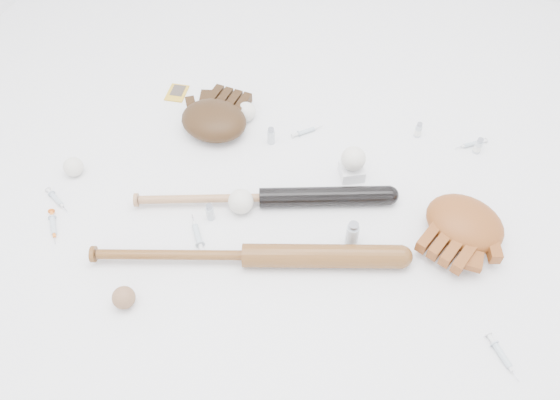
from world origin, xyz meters
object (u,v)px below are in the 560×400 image
(bat_dark, at_px, (262,198))
(bat_wood, at_px, (246,255))
(pedestal, at_px, (351,171))
(glove_dark, at_px, (214,120))

(bat_dark, bearing_deg, bat_wood, -102.48)
(bat_dark, distance_m, pedestal, 0.32)
(bat_dark, distance_m, bat_wood, 0.23)
(bat_dark, distance_m, glove_dark, 0.38)
(bat_dark, xyz_separation_m, glove_dark, (-0.26, 0.28, 0.02))
(pedestal, bearing_deg, bat_dark, -141.72)
(bat_dark, bearing_deg, glove_dark, 116.44)
(bat_wood, relative_size, pedestal, 12.55)
(glove_dark, xyz_separation_m, pedestal, (0.51, -0.08, -0.03))
(pedestal, bearing_deg, glove_dark, 171.19)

